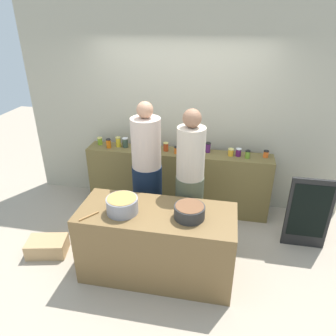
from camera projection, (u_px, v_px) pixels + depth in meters
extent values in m
plane|color=tan|center=(163.00, 254.00, 3.99)|extent=(12.00, 12.00, 0.00)
cube|color=#AFA892|center=(182.00, 108.00, 4.60)|extent=(4.80, 0.12, 3.00)
cube|color=brown|center=(177.00, 181.00, 4.75)|extent=(2.70, 0.36, 0.95)
cube|color=brown|center=(157.00, 243.00, 3.54)|extent=(1.70, 0.70, 0.84)
cylinder|color=olive|center=(100.00, 141.00, 4.77)|extent=(0.07, 0.07, 0.10)
cylinder|color=#D6C666|center=(100.00, 138.00, 4.74)|extent=(0.08, 0.08, 0.01)
cylinder|color=#D45F0F|center=(109.00, 144.00, 4.65)|extent=(0.07, 0.07, 0.12)
cylinder|color=black|center=(108.00, 140.00, 4.62)|extent=(0.07, 0.07, 0.01)
cylinder|color=gold|center=(118.00, 142.00, 4.69)|extent=(0.07, 0.07, 0.13)
cylinder|color=#D6C666|center=(118.00, 138.00, 4.66)|extent=(0.08, 0.08, 0.01)
cylinder|color=#344839|center=(125.00, 143.00, 4.67)|extent=(0.08, 0.08, 0.13)
cylinder|color=silver|center=(125.00, 138.00, 4.64)|extent=(0.09, 0.09, 0.01)
cylinder|color=#8F4D0D|center=(138.00, 144.00, 4.68)|extent=(0.09, 0.09, 0.10)
cylinder|color=#D6C666|center=(138.00, 140.00, 4.65)|extent=(0.09, 0.09, 0.01)
cylinder|color=gold|center=(144.00, 148.00, 4.54)|extent=(0.08, 0.08, 0.11)
cylinder|color=#D6C666|center=(144.00, 144.00, 4.51)|extent=(0.09, 0.09, 0.01)
cylinder|color=#B42727|center=(153.00, 146.00, 4.59)|extent=(0.08, 0.08, 0.11)
cylinder|color=#D6C666|center=(153.00, 142.00, 4.57)|extent=(0.09, 0.09, 0.01)
cylinder|color=#AB3C19|center=(166.00, 147.00, 4.54)|extent=(0.07, 0.07, 0.12)
cylinder|color=#D6C666|center=(166.00, 143.00, 4.52)|extent=(0.07, 0.07, 0.01)
cylinder|color=orange|center=(177.00, 150.00, 4.47)|extent=(0.07, 0.07, 0.09)
cylinder|color=black|center=(177.00, 147.00, 4.45)|extent=(0.07, 0.07, 0.01)
cylinder|color=#51205A|center=(208.00, 148.00, 4.50)|extent=(0.07, 0.07, 0.13)
cylinder|color=black|center=(208.00, 143.00, 4.47)|extent=(0.07, 0.07, 0.01)
cylinder|color=gold|center=(231.00, 153.00, 4.40)|extent=(0.07, 0.07, 0.09)
cylinder|color=#D6C666|center=(231.00, 149.00, 4.37)|extent=(0.08, 0.08, 0.01)
cylinder|color=#541653|center=(238.00, 153.00, 4.38)|extent=(0.07, 0.07, 0.10)
cylinder|color=silver|center=(239.00, 149.00, 4.36)|extent=(0.08, 0.08, 0.01)
cylinder|color=olive|center=(248.00, 155.00, 4.32)|extent=(0.07, 0.07, 0.10)
cylinder|color=black|center=(248.00, 151.00, 4.29)|extent=(0.07, 0.07, 0.01)
cylinder|color=orange|center=(266.00, 154.00, 4.35)|extent=(0.07, 0.07, 0.09)
cylinder|color=black|center=(266.00, 151.00, 4.33)|extent=(0.07, 0.07, 0.01)
cylinder|color=gray|center=(122.00, 205.00, 3.32)|extent=(0.34, 0.34, 0.17)
cylinder|color=#A78245|center=(122.00, 198.00, 3.28)|extent=(0.31, 0.31, 0.00)
cylinder|color=#2D2D2D|center=(189.00, 212.00, 3.23)|extent=(0.32, 0.32, 0.14)
cylinder|color=brown|center=(190.00, 206.00, 3.20)|extent=(0.29, 0.29, 0.00)
cylinder|color=#9E703D|center=(89.00, 216.00, 3.27)|extent=(0.15, 0.19, 0.02)
cylinder|color=#101D32|center=(148.00, 201.00, 4.18)|extent=(0.38, 0.38, 1.02)
cylinder|color=#C6AE9F|center=(146.00, 143.00, 3.81)|extent=(0.36, 0.36, 0.62)
sphere|color=tan|center=(145.00, 110.00, 3.63)|extent=(0.20, 0.20, 0.20)
cylinder|color=#4D533E|center=(189.00, 212.00, 3.95)|extent=(0.34, 0.34, 1.00)
cylinder|color=#C3B29D|center=(191.00, 153.00, 3.59)|extent=(0.33, 0.33, 0.62)
sphere|color=#8C6047|center=(192.00, 118.00, 3.41)|extent=(0.21, 0.21, 0.21)
cube|color=tan|center=(47.00, 246.00, 3.97)|extent=(0.53, 0.40, 0.20)
cube|color=black|center=(308.00, 214.00, 3.93)|extent=(0.53, 0.04, 0.98)
cube|color=black|center=(309.00, 212.00, 3.89)|extent=(0.45, 0.01, 0.75)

